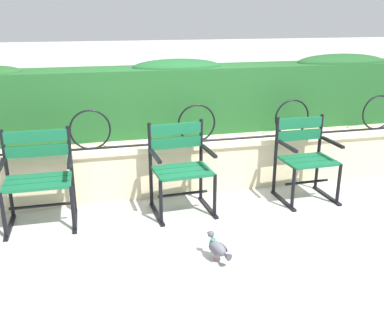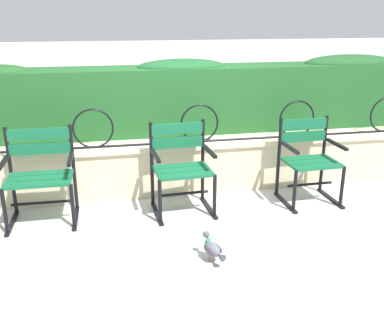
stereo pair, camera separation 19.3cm
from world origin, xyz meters
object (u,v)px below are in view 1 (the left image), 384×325
park_chair_centre (180,166)px  pigeon_far_side (218,248)px  park_chair_left (38,176)px  park_chair_right (305,156)px

park_chair_centre → pigeon_far_side: size_ratio=3.12×
park_chair_left → park_chair_centre: size_ratio=1.00×
park_chair_left → park_chair_right: park_chair_left is taller
park_chair_centre → pigeon_far_side: (0.07, -1.03, -0.36)m
park_chair_right → pigeon_far_side: bearing=-141.5°
park_chair_centre → pigeon_far_side: 1.09m
park_chair_left → park_chair_centre: park_chair_left is taller
park_chair_centre → park_chair_right: bearing=-0.6°
park_chair_left → pigeon_far_side: bearing=-37.2°
park_chair_right → pigeon_far_side: 1.68m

